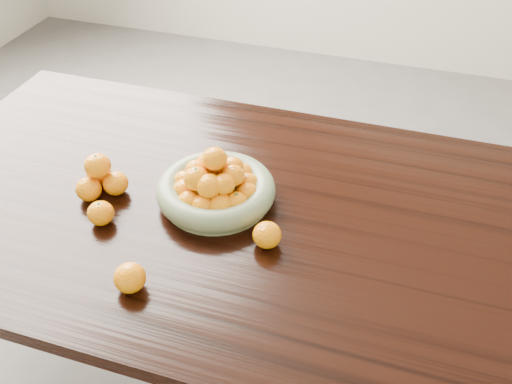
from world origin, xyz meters
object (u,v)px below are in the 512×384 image
(fruit_bowl, at_px, (216,187))
(orange_pyramid, at_px, (100,178))
(dining_table, at_px, (270,241))
(loose_orange_0, at_px, (101,213))

(fruit_bowl, height_order, orange_pyramid, fruit_bowl)
(dining_table, distance_m, orange_pyramid, 0.47)
(fruit_bowl, relative_size, loose_orange_0, 4.67)
(dining_table, relative_size, fruit_bowl, 6.62)
(dining_table, xyz_separation_m, fruit_bowl, (-0.15, 0.01, 0.13))
(orange_pyramid, bearing_deg, fruit_bowl, 10.51)
(loose_orange_0, bearing_deg, fruit_bowl, 34.87)
(dining_table, distance_m, loose_orange_0, 0.43)
(orange_pyramid, bearing_deg, dining_table, 5.65)
(dining_table, height_order, loose_orange_0, loose_orange_0)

